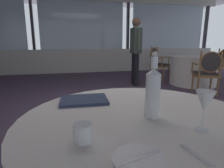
# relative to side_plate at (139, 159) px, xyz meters

# --- Properties ---
(ground_plane) EXTENTS (14.80, 14.80, 0.00)m
(ground_plane) POSITION_rel_side_plate_xyz_m (0.31, 2.27, -0.76)
(ground_plane) COLOR #47384C
(window_wall_far) EXTENTS (10.68, 0.14, 2.76)m
(window_wall_far) POSITION_rel_side_plate_xyz_m (0.31, 6.54, 0.35)
(window_wall_far) COLOR beige
(window_wall_far) RESTS_ON ground_plane
(side_plate) EXTENTS (0.19, 0.19, 0.01)m
(side_plate) POSITION_rel_side_plate_xyz_m (0.00, 0.00, 0.00)
(side_plate) COLOR white
(side_plate) RESTS_ON foreground_table
(butter_knife) EXTENTS (0.18, 0.07, 0.00)m
(butter_knife) POSITION_rel_side_plate_xyz_m (0.00, 0.00, 0.01)
(butter_knife) COLOR silver
(butter_knife) RESTS_ON foreground_table
(dinner_fork) EXTENTS (0.04, 0.17, 0.00)m
(dinner_fork) POSITION_rel_side_plate_xyz_m (0.21, -0.03, -0.00)
(dinner_fork) COLOR silver
(dinner_fork) RESTS_ON foreground_table
(water_bottle) EXTENTS (0.08, 0.08, 0.35)m
(water_bottle) POSITION_rel_side_plate_xyz_m (0.20, 0.35, 0.14)
(water_bottle) COLOR white
(water_bottle) RESTS_ON foreground_table
(wine_glass) EXTENTS (0.09, 0.09, 0.19)m
(wine_glass) POSITION_rel_side_plate_xyz_m (0.36, 0.15, 0.13)
(wine_glass) COLOR white
(wine_glass) RESTS_ON foreground_table
(water_tumbler) EXTENTS (0.08, 0.08, 0.08)m
(water_tumbler) POSITION_rel_side_plate_xyz_m (-0.18, 0.17, 0.03)
(water_tumbler) COLOR white
(water_tumbler) RESTS_ON foreground_table
(menu_book) EXTENTS (0.32, 0.24, 0.02)m
(menu_book) POSITION_rel_side_plate_xyz_m (-0.13, 0.70, 0.01)
(menu_book) COLOR #2D3856
(menu_book) RESTS_ON foreground_table
(background_table_0) EXTENTS (1.22, 1.22, 0.75)m
(background_table_0) POSITION_rel_side_plate_xyz_m (3.01, 3.88, -0.38)
(background_table_0) COLOR white
(background_table_0) RESTS_ON ground_plane
(dining_chair_0_0) EXTENTS (0.63, 0.59, 0.96)m
(dining_chair_0_0) POSITION_rel_side_plate_xyz_m (2.65, 2.91, -0.21)
(dining_chair_0_0) COLOR olive
(dining_chair_0_0) RESTS_ON ground_plane
(dining_chair_0_1) EXTENTS (0.54, 0.59, 0.93)m
(dining_chair_0_1) POSITION_rel_side_plate_xyz_m (4.03, 4.06, -0.20)
(dining_chair_0_1) COLOR olive
(dining_chair_0_1) RESTS_ON ground_plane
(dining_chair_0_2) EXTENTS (0.66, 0.65, 0.98)m
(dining_chair_0_2) POSITION_rel_side_plate_xyz_m (2.35, 4.68, -0.19)
(dining_chair_0_2) COLOR olive
(dining_chair_0_2) RESTS_ON ground_plane
(diner_person_0) EXTENTS (0.22, 0.53, 1.72)m
(diner_person_0) POSITION_rel_side_plate_xyz_m (1.47, 4.16, 0.23)
(diner_person_0) COLOR black
(diner_person_0) RESTS_ON ground_plane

